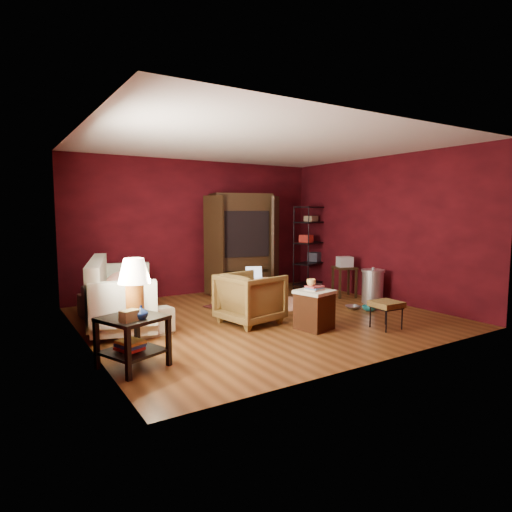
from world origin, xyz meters
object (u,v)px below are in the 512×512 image
at_px(laptop_desk, 255,282).
at_px(hamper, 314,309).
at_px(sofa, 122,301).
at_px(armchair, 250,296).
at_px(tv_armoire, 241,242).
at_px(wire_shelving, 311,243).
at_px(side_table, 133,302).

bearing_deg(laptop_desk, hamper, -72.30).
height_order(sofa, hamper, sofa).
relative_size(armchair, hamper, 1.30).
distance_m(tv_armoire, wire_shelving, 1.71).
bearing_deg(armchair, hamper, -152.29).
relative_size(armchair, side_table, 0.72).
xyz_separation_m(sofa, laptop_desk, (2.47, 0.09, 0.06)).
bearing_deg(tv_armoire, side_table, -123.91).
height_order(armchair, hamper, armchair).
relative_size(sofa, wire_shelving, 1.03).
bearing_deg(laptop_desk, side_table, -124.35).
xyz_separation_m(hamper, wire_shelving, (2.20, 2.76, 0.71)).
xyz_separation_m(armchair, laptop_desk, (0.75, 1.06, 0.00)).
bearing_deg(sofa, hamper, -135.38).
relative_size(sofa, armchair, 2.20).
distance_m(sofa, hamper, 2.93).
bearing_deg(armchair, tv_armoire, -37.59).
bearing_deg(hamper, laptop_desk, 86.30).
bearing_deg(wire_shelving, tv_armoire, 149.81).
height_order(side_table, tv_armoire, tv_armoire).
height_order(sofa, wire_shelving, wire_shelving).
bearing_deg(hamper, tv_armoire, 80.41).
distance_m(side_table, hamper, 2.73).
bearing_deg(tv_armoire, wire_shelving, 3.36).
bearing_deg(side_table, laptop_desk, 34.24).
relative_size(hamper, laptop_desk, 0.95).
bearing_deg(side_table, armchair, 22.55).
relative_size(armchair, laptop_desk, 1.23).
relative_size(side_table, laptop_desk, 1.72).
relative_size(armchair, tv_armoire, 0.41).
relative_size(tv_armoire, wire_shelving, 1.14).
distance_m(armchair, wire_shelving, 3.49).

